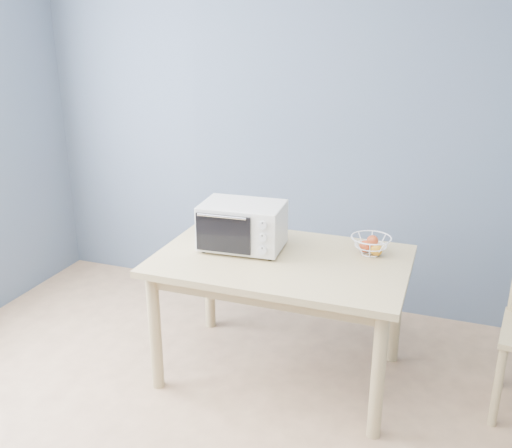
% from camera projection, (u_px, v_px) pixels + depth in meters
% --- Properties ---
extents(room, '(4.01, 4.51, 2.61)m').
position_uv_depth(room, '(127.00, 235.00, 1.98)').
color(room, tan).
rests_on(room, ground).
extents(dining_table, '(1.40, 0.90, 0.75)m').
position_uv_depth(dining_table, '(281.00, 274.00, 3.23)').
color(dining_table, tan).
rests_on(dining_table, ground).
extents(toaster_oven, '(0.48, 0.37, 0.27)m').
position_uv_depth(toaster_oven, '(239.00, 225.00, 3.27)').
color(toaster_oven, beige).
rests_on(toaster_oven, dining_table).
extents(fruit_basket, '(0.25, 0.25, 0.12)m').
position_uv_depth(fruit_basket, '(371.00, 245.00, 3.22)').
color(fruit_basket, white).
rests_on(fruit_basket, dining_table).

